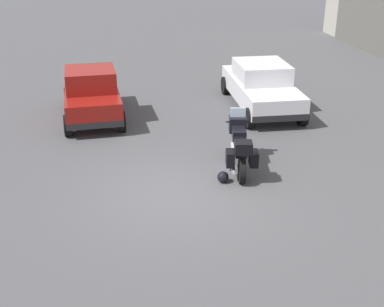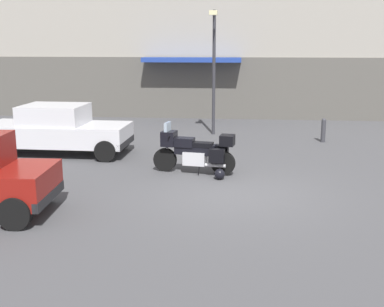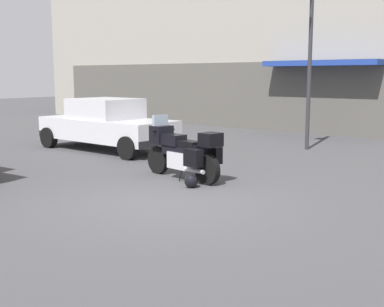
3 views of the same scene
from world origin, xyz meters
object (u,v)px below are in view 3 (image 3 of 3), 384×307
at_px(helmet, 191,181).
at_px(car_sedan_far, 107,124).
at_px(motorcycle, 183,151).
at_px(streetlamp_curbside, 308,56).

bearing_deg(helmet, car_sedan_far, 154.73).
distance_m(motorcycle, car_sedan_far, 4.95).
bearing_deg(streetlamp_curbside, car_sedan_far, -141.71).
xyz_separation_m(helmet, car_sedan_far, (-5.24, 2.47, 0.64)).
height_order(motorcycle, streetlamp_curbside, streetlamp_curbside).
distance_m(motorcycle, helmet, 1.01).
bearing_deg(car_sedan_far, motorcycle, 158.43).
relative_size(helmet, streetlamp_curbside, 0.06).
distance_m(motorcycle, streetlamp_curbside, 6.06).
distance_m(car_sedan_far, streetlamp_curbside, 6.36).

